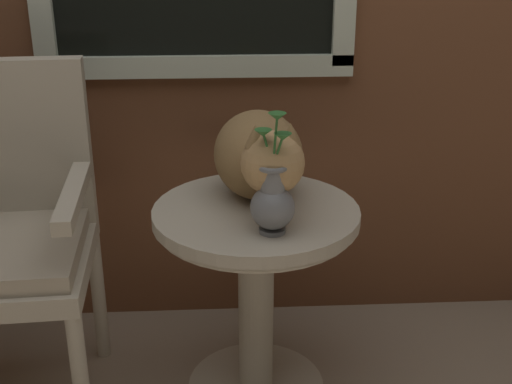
{
  "coord_description": "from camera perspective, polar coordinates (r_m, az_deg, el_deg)",
  "views": [
    {
      "loc": [
        0.04,
        -1.49,
        1.38
      ],
      "look_at": [
        0.13,
        0.23,
        0.68
      ],
      "focal_mm": 47.25,
      "sensor_mm": 36.0,
      "label": 1
    }
  ],
  "objects": [
    {
      "name": "wicker_side_table",
      "position": [
        1.97,
        0.0,
        -6.39
      ],
      "size": [
        0.58,
        0.58,
        0.63
      ],
      "color": "#B2A893",
      "rests_on": "ground_plane"
    },
    {
      "name": "cat",
      "position": [
        1.89,
        0.37,
        3.07
      ],
      "size": [
        0.29,
        0.62,
        0.28
      ],
      "color": "olive",
      "rests_on": "wicker_side_table"
    },
    {
      "name": "pewter_vase_with_ivy",
      "position": [
        1.71,
        1.42,
        -0.56
      ],
      "size": [
        0.11,
        0.12,
        0.33
      ],
      "color": "slate",
      "rests_on": "wicker_side_table"
    }
  ]
}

